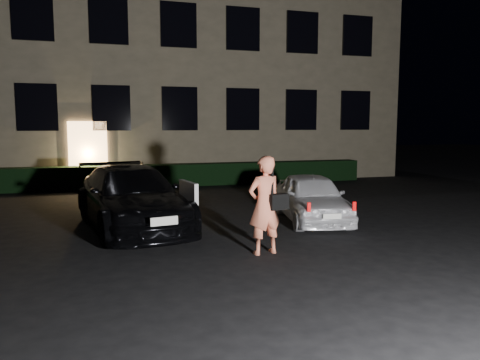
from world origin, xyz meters
name	(u,v)px	position (x,y,z in m)	size (l,w,h in m)	color
ground	(284,258)	(0.00, 0.00, 0.00)	(80.00, 80.00, 0.00)	black
building	(165,47)	(0.00, 14.99, 6.00)	(20.00, 8.11, 12.00)	#675D49
hedge	(183,175)	(0.00, 10.50, 0.42)	(15.00, 0.70, 0.85)	black
sedan	(132,197)	(-2.41, 3.38, 0.71)	(2.76, 5.13, 1.41)	black
hatch	(312,197)	(1.89, 2.85, 0.59)	(2.02, 3.67, 1.18)	white
man	(265,205)	(-0.23, 0.38, 0.91)	(0.81, 0.56, 1.81)	#EA7958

